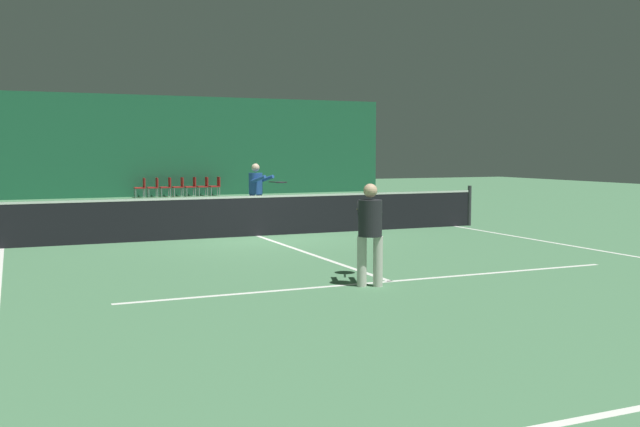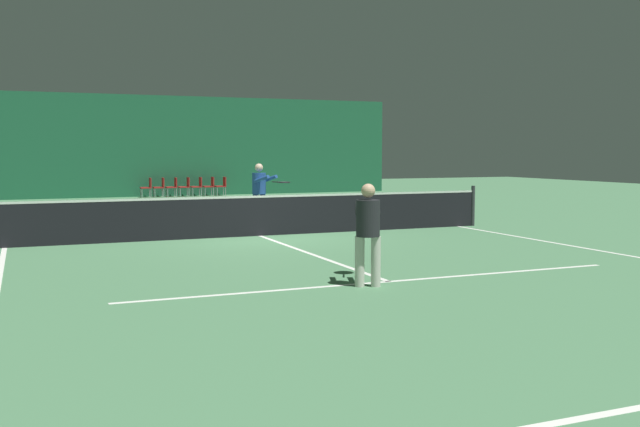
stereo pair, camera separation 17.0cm
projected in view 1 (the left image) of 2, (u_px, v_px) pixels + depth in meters
The scene contains 18 objects.
ground_plane at pixel (258, 236), 16.72m from camera, with size 60.00×60.00×0.00m, color #4C7F56.
backdrop_curtain at pixel (142, 146), 31.08m from camera, with size 23.00×0.12×4.43m.
court_line_baseline_far at pixel (161, 203), 27.60m from camera, with size 11.00×0.10×0.00m.
court_line_service_far at pixel (194, 214), 22.57m from camera, with size 8.25×0.10×0.00m.
court_line_service_near at pixel (390, 281), 10.87m from camera, with size 8.25×0.10×0.00m.
court_line_sideline_left at pixel (2, 248), 14.54m from camera, with size 0.10×23.80×0.00m.
court_line_sideline_right at pixel (455, 226), 18.89m from camera, with size 0.10×23.80×0.00m.
court_line_centre at pixel (258, 236), 16.72m from camera, with size 0.10×12.80×0.00m.
tennis_net at pixel (258, 214), 16.67m from camera, with size 12.00×0.10×1.07m.
player_near at pixel (370, 226), 10.44m from camera, with size 0.84×1.31×1.51m.
player_far at pixel (257, 189), 19.55m from camera, with size 0.89×1.37×1.65m.
courtside_chair_0 at pixel (141, 186), 30.67m from camera, with size 0.44×0.44×0.84m.
courtside_chair_1 at pixel (154, 186), 30.89m from camera, with size 0.44×0.44×0.84m.
courtside_chair_2 at pixel (167, 186), 31.11m from camera, with size 0.44×0.44×0.84m.
courtside_chair_3 at pixel (179, 185), 31.32m from camera, with size 0.44×0.44×0.84m.
courtside_chair_4 at pixel (192, 185), 31.54m from camera, with size 0.44×0.44×0.84m.
courtside_chair_5 at pixel (204, 185), 31.76m from camera, with size 0.44×0.44×0.84m.
courtside_chair_6 at pixel (216, 185), 31.98m from camera, with size 0.44×0.44×0.84m.
Camera 1 is at (-5.25, -15.83, 1.98)m, focal length 40.00 mm.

